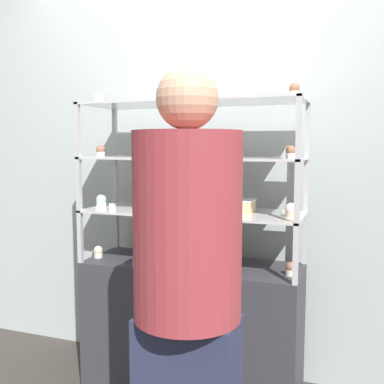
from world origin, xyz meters
TOP-DOWN VIEW (x-y plane):
  - back_wall at (0.00, 0.35)m, footprint 8.00×0.05m
  - display_base at (0.00, 0.00)m, footprint 1.16×0.41m
  - display_riser_lower at (0.00, 0.00)m, footprint 1.16×0.41m
  - display_riser_middle at (0.00, 0.00)m, footprint 1.16×0.41m
  - display_riser_upper at (0.00, 0.00)m, footprint 1.16×0.41m
  - layer_cake_centerpiece at (-0.03, 0.01)m, footprint 0.21×0.21m
  - sheet_cake_frosted at (0.20, 0.03)m, footprint 0.25×0.15m
  - cupcake_0 at (-0.53, -0.07)m, footprint 0.05×0.05m
  - cupcake_1 at (0.53, -0.05)m, footprint 0.05×0.05m
  - price_tag_0 at (-0.24, -0.19)m, footprint 0.04×0.00m
  - cupcake_2 at (-0.53, -0.03)m, footprint 0.06×0.06m
  - cupcake_3 at (0.00, -0.04)m, footprint 0.06×0.06m
  - cupcake_4 at (0.52, -0.03)m, footprint 0.06×0.06m
  - price_tag_1 at (-0.37, -0.19)m, footprint 0.04×0.00m
  - cupcake_5 at (-0.51, -0.06)m, footprint 0.05×0.05m
  - cupcake_6 at (-0.19, -0.10)m, footprint 0.05×0.05m
  - cupcake_7 at (0.18, -0.06)m, footprint 0.05×0.05m
  - cupcake_8 at (0.52, -0.07)m, footprint 0.05×0.05m
  - price_tag_2 at (0.18, -0.19)m, footprint 0.04×0.00m
  - cupcake_9 at (-0.51, -0.06)m, footprint 0.05×0.05m
  - cupcake_10 at (-0.27, -0.06)m, footprint 0.05×0.05m
  - cupcake_11 at (-0.01, -0.09)m, footprint 0.05×0.05m
  - cupcake_12 at (0.28, -0.11)m, footprint 0.05×0.05m
  - cupcake_13 at (0.53, -0.09)m, footprint 0.05×0.05m
  - price_tag_3 at (-0.21, -0.19)m, footprint 0.04×0.00m
  - donut_glazed at (-0.20, 0.03)m, footprint 0.12×0.12m
  - customer_figure at (0.26, -0.77)m, footprint 0.38×0.38m

SIDE VIEW (x-z plane):
  - display_base at x=0.00m, z-range 0.00..0.73m
  - price_tag_0 at x=-0.24m, z-range 0.73..0.77m
  - cupcake_0 at x=-0.53m, z-range 0.73..0.80m
  - cupcake_1 at x=0.53m, z-range 0.73..0.80m
  - layer_cake_centerpiece at x=-0.03m, z-range 0.73..0.84m
  - customer_figure at x=0.26m, z-range 0.06..1.68m
  - display_riser_lower at x=0.00m, z-range 0.85..1.14m
  - price_tag_1 at x=-0.37m, z-range 1.01..1.06m
  - cupcake_2 at x=-0.53m, z-range 1.01..1.08m
  - cupcake_3 at x=0.00m, z-range 1.01..1.08m
  - cupcake_4 at x=0.52m, z-range 1.01..1.08m
  - sheet_cake_frosted at x=0.20m, z-range 1.01..1.08m
  - display_riser_middle at x=0.00m, z-range 1.14..1.42m
  - back_wall at x=0.00m, z-range 0.00..2.60m
  - price_tag_2 at x=0.18m, z-range 1.30..1.34m
  - cupcake_5 at x=-0.51m, z-range 1.30..1.36m
  - cupcake_6 at x=-0.19m, z-range 1.30..1.36m
  - cupcake_7 at x=0.18m, z-range 1.30..1.36m
  - cupcake_8 at x=0.52m, z-range 1.30..1.36m
  - display_riser_upper at x=0.00m, z-range 1.42..1.70m
  - donut_glazed at x=-0.20m, z-range 1.58..1.62m
  - price_tag_3 at x=-0.21m, z-range 1.58..1.63m
  - cupcake_9 at x=-0.51m, z-range 1.58..1.64m
  - cupcake_10 at x=-0.27m, z-range 1.58..1.64m
  - cupcake_11 at x=-0.01m, z-range 1.58..1.64m
  - cupcake_12 at x=0.28m, z-range 1.58..1.64m
  - cupcake_13 at x=0.53m, z-range 1.58..1.64m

